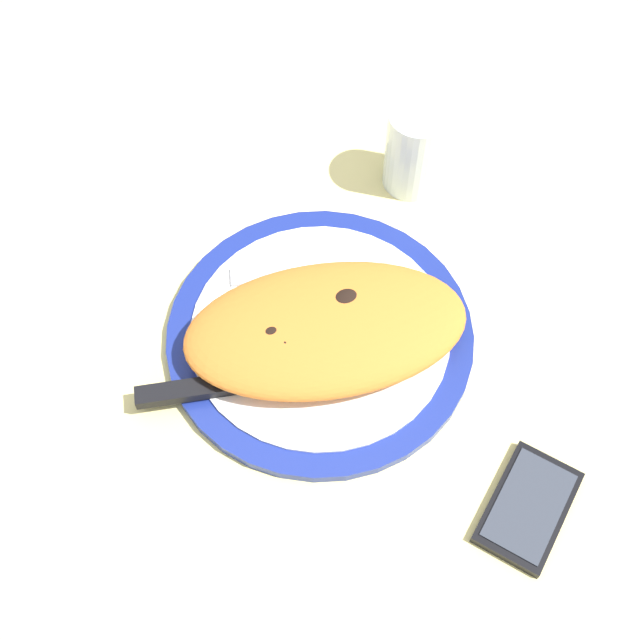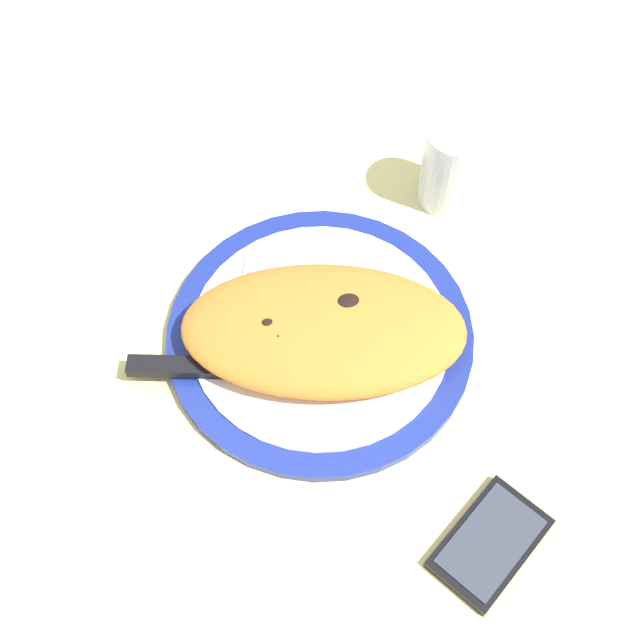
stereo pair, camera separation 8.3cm
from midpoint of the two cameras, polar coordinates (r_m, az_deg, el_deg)
The scene contains 7 objects.
ground_plane at distance 87.64cm, azimuth 2.71°, elevation -1.93°, with size 150.00×150.00×3.00cm, color #E5D684.
plate at distance 85.70cm, azimuth 2.77°, elevation -1.20°, with size 31.85×31.85×1.53cm.
calzone at distance 82.43cm, azimuth 3.14°, elevation -0.88°, with size 31.31×21.30×4.60cm.
fork at distance 88.83cm, azimuth 1.81°, elevation 3.33°, with size 17.01×4.03×0.40cm.
knife at distance 82.53cm, azimuth -5.04°, elevation -3.56°, with size 22.59×6.46×1.20cm.
smartphone at distance 79.63cm, azimuth 14.72°, elevation -14.94°, with size 11.09×12.88×1.16cm.
water_glass at distance 95.56cm, azimuth 11.51°, elevation 9.91°, with size 6.72×6.72×10.49cm.
Camera 2 is at (-10.06, 42.07, 74.83)cm, focal length 46.35 mm.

